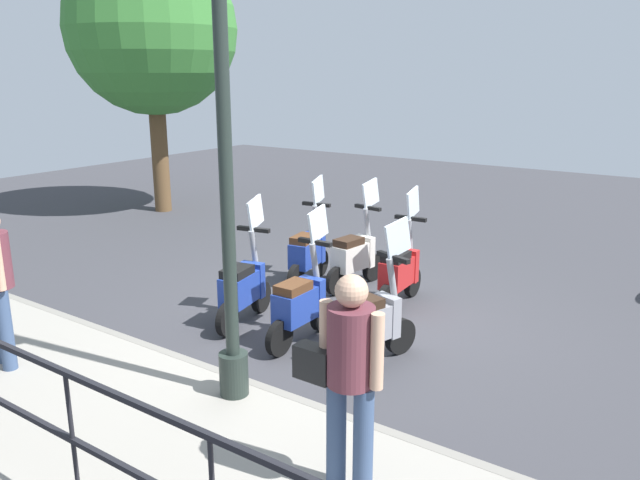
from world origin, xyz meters
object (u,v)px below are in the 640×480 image
Objects in this scene: scooter_near_0 at (372,321)px; scooter_near_1 at (301,303)px; lamp_post_near at (226,170)px; scooter_far_2 at (308,252)px; tree_large at (152,30)px; scooter_near_2 at (244,286)px; scooter_far_0 at (400,271)px; scooter_far_1 at (355,255)px; pedestrian_with_bag at (347,368)px.

scooter_near_0 is 1.00× the size of scooter_near_1.
scooter_far_2 is at bearing 24.66° from lamp_post_near.
scooter_near_1 and scooter_far_2 have the same top height.
tree_large is at bearing 58.75° from scooter_far_2.
tree_large is (5.46, 7.06, 1.64)m from lamp_post_near.
scooter_far_2 is at bearing -3.57° from scooter_near_2.
tree_large reaches higher than scooter_near_0.
scooter_far_0 is at bearing -100.93° from scooter_far_2.
scooter_far_2 is (3.24, 1.49, -1.73)m from lamp_post_near.
scooter_far_1 is at bearing 13.56° from lamp_post_near.
scooter_near_1 and scooter_far_1 have the same top height.
scooter_far_1 is at bearing 31.32° from pedestrian_with_bag.
scooter_far_2 is at bearing 116.99° from scooter_far_1.
scooter_far_0 is (3.20, -0.02, -1.73)m from lamp_post_near.
scooter_near_1 and scooter_near_2 have the same top height.
pedestrian_with_bag is at bearing -124.92° from tree_large.
scooter_near_0 is 2.70m from scooter_far_2.
scooter_near_1 is 2.02m from scooter_far_1.
scooter_far_2 is at bearing -111.71° from tree_large.
scooter_near_2 is at bearing 104.49° from scooter_near_0.
scooter_far_0 is at bearing 22.86° from pedestrian_with_bag.
scooter_near_0 is 1.00× the size of scooter_far_2.
scooter_near_0 and scooter_far_2 have the same top height.
scooter_near_2 and scooter_far_0 have the same top height.
lamp_post_near is 3.00× the size of scooter_near_0.
scooter_far_2 is (1.73, 1.14, 0.00)m from scooter_near_1.
pedestrian_with_bag is at bearing -142.02° from scooter_far_1.
scooter_near_2 is 1.00× the size of scooter_far_2.
scooter_near_0 is at bearing -139.65° from scooter_far_2.
lamp_post_near reaches higher than scooter_far_2.
pedestrian_with_bag is 1.03× the size of scooter_near_0.
scooter_far_0 is at bearing 35.28° from scooter_near_0.
lamp_post_near is at bearing -152.70° from scooter_near_2.
lamp_post_near is 0.82× the size of tree_large.
pedestrian_with_bag is 0.28× the size of tree_large.
scooter_far_0 is 1.00× the size of scooter_far_2.
pedestrian_with_bag reaches higher than scooter_near_0.
lamp_post_near is 3.96m from scooter_far_2.
scooter_near_1 is at bearing 105.95° from scooter_near_0.
lamp_post_near is at bearing 70.91° from pedestrian_with_bag.
lamp_post_near is 2.90× the size of pedestrian_with_bag.
scooter_near_1 and scooter_far_0 have the same top height.
pedestrian_with_bag reaches higher than scooter_far_2.
scooter_far_0 is 1.51m from scooter_far_2.
scooter_near_1 is (1.51, 0.35, -1.73)m from lamp_post_near.
pedestrian_with_bag is 1.03× the size of scooter_near_2.
lamp_post_near is 3.00× the size of scooter_far_2.
scooter_far_1 is at bearing -107.70° from tree_large.
tree_large is 8.16m from scooter_far_0.
pedestrian_with_bag is at bearing -138.49° from scooter_near_2.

